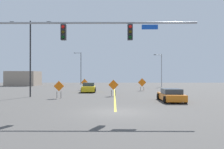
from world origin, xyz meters
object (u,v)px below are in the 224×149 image
object	(u,v)px
street_lamp_near_left	(161,69)
traffic_signal_assembly	(66,39)
construction_sign_median_far	(142,83)
street_lamp_near_right	(80,67)
street_lamp_far_right	(30,51)
car_yellow_passing	(89,88)
construction_sign_right_lane	(59,87)
construction_sign_left_shoulder	(113,86)
car_orange_near	(171,95)
construction_sign_left_lane	(85,83)

from	to	relation	value
street_lamp_near_left	traffic_signal_assembly	bearing A→B (deg)	-111.55
street_lamp_near_left	construction_sign_median_far	bearing A→B (deg)	-114.55
street_lamp_near_right	street_lamp_far_right	distance (m)	36.92
traffic_signal_assembly	street_lamp_far_right	xyz separation A→B (m)	(-6.45, 10.80, 0.33)
car_yellow_passing	traffic_signal_assembly	bearing A→B (deg)	-88.37
street_lamp_near_left	construction_sign_right_lane	bearing A→B (deg)	-122.87
traffic_signal_assembly	construction_sign_left_shoulder	size ratio (longest dim) A/B	6.93
construction_sign_left_shoulder	car_orange_near	size ratio (longest dim) A/B	0.43
construction_sign_left_lane	construction_sign_right_lane	bearing A→B (deg)	-93.77
street_lamp_near_right	construction_sign_left_shoulder	bearing A→B (deg)	-75.49
construction_sign_left_shoulder	construction_sign_right_lane	world-z (taller)	construction_sign_left_shoulder
street_lamp_near_right	construction_sign_right_lane	distance (m)	38.87
construction_sign_median_far	car_yellow_passing	distance (m)	9.08
traffic_signal_assembly	car_yellow_passing	size ratio (longest dim) A/B	3.03
street_lamp_near_left	car_yellow_passing	distance (m)	21.47
street_lamp_near_right	construction_sign_median_far	world-z (taller)	street_lamp_near_right
street_lamp_near_right	car_orange_near	distance (m)	44.11
construction_sign_left_shoulder	car_orange_near	bearing A→B (deg)	-45.29
street_lamp_near_left	car_orange_near	world-z (taller)	street_lamp_near_left
construction_sign_left_shoulder	car_yellow_passing	bearing A→B (deg)	119.15
construction_sign_median_far	construction_sign_left_lane	size ratio (longest dim) A/B	1.07
construction_sign_median_far	construction_sign_left_lane	xyz separation A→B (m)	(-9.68, 1.48, -0.07)
street_lamp_near_left	construction_sign_right_lane	distance (m)	30.19
street_lamp_far_right	traffic_signal_assembly	bearing A→B (deg)	-59.16
street_lamp_near_right	construction_sign_left_lane	bearing A→B (deg)	-79.99
car_yellow_passing	car_orange_near	bearing A→B (deg)	-52.95
traffic_signal_assembly	construction_sign_left_lane	bearing A→B (deg)	94.36
street_lamp_near_right	street_lamp_far_right	bearing A→B (deg)	-90.58
traffic_signal_assembly	construction_sign_right_lane	world-z (taller)	traffic_signal_assembly
construction_sign_left_shoulder	construction_sign_right_lane	bearing A→B (deg)	-154.76
construction_sign_right_lane	construction_sign_left_shoulder	bearing A→B (deg)	25.24
construction_sign_median_far	construction_sign_right_lane	bearing A→B (deg)	-129.73
construction_sign_left_lane	car_orange_near	bearing A→B (deg)	-58.41
street_lamp_near_left	car_yellow_passing	bearing A→B (deg)	-131.75
construction_sign_left_shoulder	car_yellow_passing	xyz separation A→B (m)	(-3.71, 6.65, -0.59)
street_lamp_near_right	construction_sign_left_shoulder	world-z (taller)	street_lamp_near_right
construction_sign_left_shoulder	construction_sign_left_lane	bearing A→B (deg)	113.40
construction_sign_left_lane	car_orange_near	size ratio (longest dim) A/B	0.42
construction_sign_right_lane	construction_sign_left_lane	bearing A→B (deg)	86.23
car_orange_near	construction_sign_right_lane	bearing A→B (deg)	166.28
construction_sign_median_far	construction_sign_left_shoulder	size ratio (longest dim) A/B	1.04
construction_sign_right_lane	car_yellow_passing	world-z (taller)	construction_sign_right_lane
street_lamp_far_right	construction_sign_right_lane	bearing A→B (deg)	-23.72
street_lamp_far_right	construction_sign_right_lane	world-z (taller)	street_lamp_far_right
construction_sign_median_far	car_yellow_passing	size ratio (longest dim) A/B	0.46
street_lamp_far_right	construction_sign_median_far	size ratio (longest dim) A/B	4.29
construction_sign_right_lane	traffic_signal_assembly	bearing A→B (deg)	-73.43
traffic_signal_assembly	car_yellow_passing	bearing A→B (deg)	91.63
street_lamp_near_left	construction_sign_median_far	xyz separation A→B (m)	(-5.70, -12.47, -2.73)
street_lamp_far_right	construction_sign_left_shoulder	distance (m)	10.49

